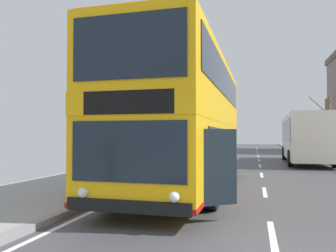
% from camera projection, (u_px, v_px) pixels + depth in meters
% --- Properties ---
extents(double_decker_bus_main, '(3.29, 10.75, 4.33)m').
position_uv_depth(double_decker_bus_main, '(187.00, 120.00, 11.44)').
color(double_decker_bus_main, '#F4B20F').
rests_on(double_decker_bus_main, ground).
extents(background_bus_far_lane, '(2.79, 9.92, 3.07)m').
position_uv_depth(background_bus_far_lane, '(306.00, 137.00, 22.12)').
color(background_bus_far_lane, white).
rests_on(background_bus_far_lane, ground).
extents(bare_tree_far_00, '(2.50, 2.46, 5.36)m').
position_uv_depth(bare_tree_far_00, '(328.00, 126.00, 26.55)').
color(bare_tree_far_00, brown).
rests_on(bare_tree_far_00, ground).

